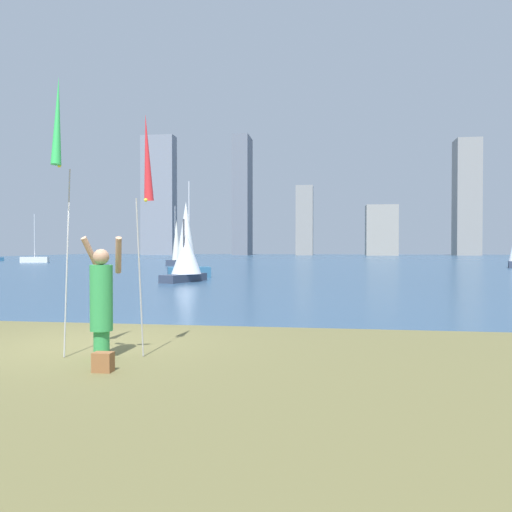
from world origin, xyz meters
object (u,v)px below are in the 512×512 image
at_px(kite_flag_left, 58,128).
at_px(bag, 103,362).
at_px(sailboat_0, 35,259).
at_px(sailboat_1, 186,258).
at_px(person, 102,298).
at_px(sailboat_6, 176,245).
at_px(sailboat_3, 187,242).
at_px(kite_flag_right, 147,162).

relative_size(kite_flag_left, bag, 15.96).
bearing_deg(sailboat_0, sailboat_1, -47.70).
relative_size(person, sailboat_1, 0.60).
xyz_separation_m(kite_flag_left, sailboat_1, (-3.14, 18.00, -2.40)).
xyz_separation_m(sailboat_0, sailboat_6, (19.06, -7.01, 1.61)).
distance_m(kite_flag_left, sailboat_1, 18.43).
xyz_separation_m(sailboat_0, sailboat_1, (26.37, -28.98, 0.84)).
bearing_deg(bag, sailboat_1, 102.62).
distance_m(kite_flag_left, sailboat_3, 21.93).
xyz_separation_m(person, sailboat_0, (-30.13, 46.78, -0.55)).
distance_m(person, sailboat_0, 55.64).
relative_size(person, bag, 6.97).
distance_m(person, sailboat_1, 18.19).
height_order(sailboat_0, sailboat_3, sailboat_3).
bearing_deg(kite_flag_right, sailboat_3, 104.33).
bearing_deg(sailboat_6, person, -74.45).
height_order(sailboat_0, sailboat_6, sailboat_6).
relative_size(kite_flag_left, sailboat_1, 1.38).
bearing_deg(person, sailboat_0, 135.57).
xyz_separation_m(sailboat_1, sailboat_6, (-7.31, 21.97, 0.77)).
distance_m(person, kite_flag_right, 2.33).
xyz_separation_m(kite_flag_left, sailboat_3, (-4.11, 21.49, -1.54)).
bearing_deg(kite_flag_left, sailboat_3, 100.82).
bearing_deg(sailboat_3, person, -77.49).
relative_size(kite_flag_right, sailboat_6, 0.69).
bearing_deg(bag, person, 116.16).
height_order(sailboat_0, sailboat_1, sailboat_0).
bearing_deg(kite_flag_left, sailboat_6, 104.66).
height_order(kite_flag_left, kite_flag_right, kite_flag_left).
height_order(person, kite_flag_left, kite_flag_left).
height_order(kite_flag_left, sailboat_3, sailboat_3).
height_order(kite_flag_right, sailboat_6, sailboat_6).
bearing_deg(person, kite_flag_right, 45.53).
height_order(sailboat_1, sailboat_3, sailboat_3).
bearing_deg(sailboat_6, sailboat_1, -71.59).
bearing_deg(sailboat_6, sailboat_0, 159.81).
distance_m(person, sailboat_6, 41.30).
relative_size(sailboat_0, sailboat_3, 0.99).
relative_size(kite_flag_right, sailboat_3, 0.70).
bearing_deg(person, kite_flag_left, -149.43).
height_order(sailboat_3, sailboat_6, sailboat_6).
relative_size(kite_flag_left, sailboat_3, 0.79).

